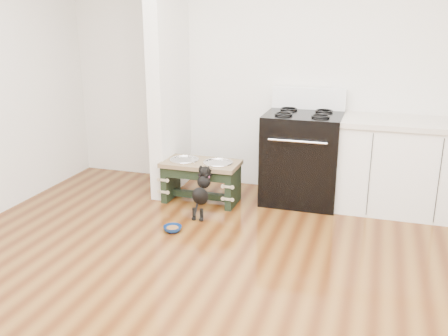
% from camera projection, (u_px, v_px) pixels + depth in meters
% --- Properties ---
extents(ground, '(5.00, 5.00, 0.00)m').
position_uv_depth(ground, '(211.00, 306.00, 3.35)').
color(ground, '#45210C').
rests_on(ground, ground).
extents(room_shell, '(5.00, 5.00, 5.00)m').
position_uv_depth(room_shell, '(209.00, 60.00, 2.87)').
color(room_shell, silver).
rests_on(room_shell, ground).
extents(partition_wall, '(0.15, 0.80, 2.70)m').
position_uv_depth(partition_wall, '(169.00, 66.00, 5.20)').
color(partition_wall, silver).
rests_on(partition_wall, ground).
extents(oven_range, '(0.76, 0.69, 1.14)m').
position_uv_depth(oven_range, '(302.00, 156.00, 5.10)').
color(oven_range, black).
rests_on(oven_range, ground).
extents(cabinet_run, '(1.24, 0.64, 0.91)m').
position_uv_depth(cabinet_run, '(403.00, 167.00, 4.84)').
color(cabinet_run, white).
rests_on(cabinet_run, ground).
extents(dog_feeder, '(0.78, 0.42, 0.45)m').
position_uv_depth(dog_feeder, '(201.00, 173.00, 5.11)').
color(dog_feeder, black).
rests_on(dog_feeder, ground).
extents(puppy, '(0.14, 0.40, 0.48)m').
position_uv_depth(puppy, '(202.00, 190.00, 4.76)').
color(puppy, black).
rests_on(puppy, ground).
extents(floor_bowl, '(0.22, 0.22, 0.05)m').
position_uv_depth(floor_bowl, '(173.00, 229.00, 4.48)').
color(floor_bowl, navy).
rests_on(floor_bowl, ground).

